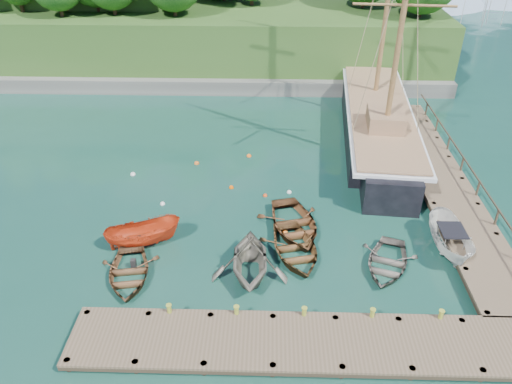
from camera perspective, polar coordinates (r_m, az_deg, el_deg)
ground at (r=26.98m, az=0.60°, el=-6.78°), size 160.00×160.00×0.00m
dock_near at (r=22.08m, az=5.68°, el=-16.74°), size 20.00×3.20×1.10m
dock_east at (r=34.34m, az=20.42°, el=1.29°), size 3.20×24.00×1.10m
bollard_0 at (r=23.67m, az=-9.70°, el=-14.38°), size 0.26×0.26×0.45m
bollard_1 at (r=23.31m, az=-2.20°, el=-14.72°), size 0.26×0.26×0.45m
bollard_2 at (r=23.33m, az=5.43°, el=-14.82°), size 0.26×0.26×0.45m
bollard_3 at (r=23.73m, az=12.92°, el=-14.68°), size 0.26×0.26×0.45m
bollard_4 at (r=24.50m, az=20.03°, el=-14.32°), size 0.26×0.26×0.45m
rowboat_0 at (r=26.18m, az=-14.30°, el=-9.51°), size 3.62×4.61×0.87m
rowboat_1 at (r=25.57m, az=-0.71°, el=-9.44°), size 4.00×4.60×2.37m
rowboat_2 at (r=26.85m, az=4.45°, el=-7.13°), size 4.30×5.29×0.96m
rowboat_3 at (r=26.84m, az=14.62°, el=-8.33°), size 4.18×4.90×0.86m
rowboat_4 at (r=28.54m, az=4.35°, el=-4.37°), size 4.74×5.77×1.04m
motorboat_orange at (r=28.11m, az=-12.60°, el=-5.86°), size 4.37×2.74×1.58m
cabin_boat_white at (r=28.88m, az=21.00°, el=-6.34°), size 1.76×4.58×1.76m
schooner at (r=38.84m, az=13.72°, el=7.25°), size 6.44×26.66×19.37m
mooring_buoy_0 at (r=31.13m, az=-10.62°, el=-1.38°), size 0.32×0.32×0.32m
mooring_buoy_1 at (r=32.22m, az=-2.83°, el=0.47°), size 0.30×0.30×0.30m
mooring_buoy_2 at (r=31.38m, az=1.05°, el=-0.46°), size 0.29×0.29×0.29m
mooring_buoy_3 at (r=31.78m, az=3.81°, el=-0.07°), size 0.31×0.31×0.31m
mooring_buoy_4 at (r=35.15m, az=-6.79°, el=3.22°), size 0.36×0.36×0.36m
mooring_buoy_5 at (r=35.85m, az=-0.81°, el=4.09°), size 0.34×0.34×0.34m
mooring_buoy_6 at (r=34.60m, az=-13.88°, el=1.91°), size 0.36×0.36×0.36m
mooring_buoy_7 at (r=28.30m, az=3.32°, el=-4.68°), size 0.33×0.33×0.33m
headland at (r=55.08m, az=-13.02°, el=19.73°), size 51.00×19.31×12.90m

